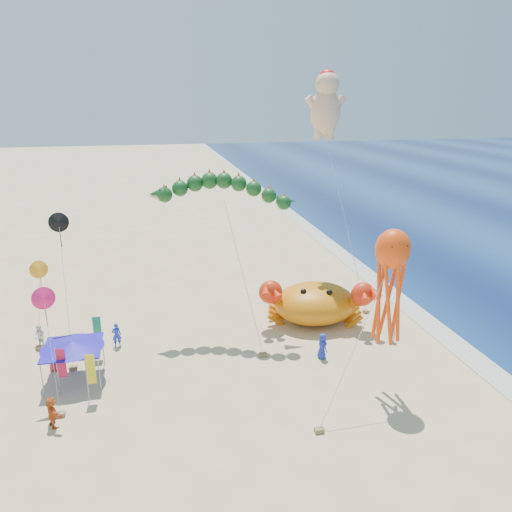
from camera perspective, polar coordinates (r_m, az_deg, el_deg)
The scene contains 10 objects.
ground at distance 36.14m, azimuth 3.85°, elevation -10.61°, with size 320.00×320.00×0.00m, color #D1B784.
foam_strip at distance 40.85m, azimuth 20.42°, elevation -8.24°, with size 320.00×320.00×0.00m, color silver.
crab_inflatable at distance 39.72m, azimuth 6.82°, elevation -5.25°, with size 8.81×6.95×3.86m.
dragon_kite at distance 35.88m, azimuth -3.91°, elevation 7.00°, with size 10.38×7.01×11.61m.
cherub_kite at distance 41.84m, azimuth 8.00°, elevation 16.92°, with size 4.19×5.46×19.17m.
octopus_kite at distance 29.64m, azimuth 15.09°, elevation -2.39°, with size 6.42×4.37×10.13m.
canopy_blue at distance 33.50m, azimuth -20.27°, elevation -9.49°, with size 3.86×3.86×2.71m.
feather_flags at distance 34.21m, azimuth -21.96°, elevation -9.91°, with size 8.26×5.99×3.20m.
beachgoers at distance 33.71m, azimuth -12.97°, elevation -11.61°, with size 25.88×11.11×1.83m.
small_kites at distance 34.97m, azimuth -22.63°, elevation -1.89°, with size 3.65×12.10×9.96m.
Camera 1 is at (-9.12, -30.44, 17.21)m, focal length 35.00 mm.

